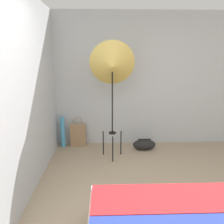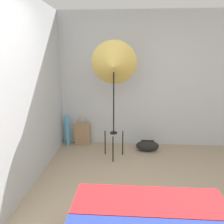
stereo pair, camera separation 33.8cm
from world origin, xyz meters
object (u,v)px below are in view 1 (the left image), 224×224
Objects in this scene: duffel_bag at (144,145)px; tote_bag at (78,135)px; paper_roll at (63,132)px; photo_umbrella at (112,66)px.

tote_bag is at bearing 168.91° from duffel_bag.
paper_roll is (-0.30, -0.05, 0.08)m from tote_bag.
duffel_bag is at bearing 24.35° from photo_umbrella.
paper_roll reaches higher than tote_bag.
tote_bag is 1.34m from duffel_bag.
photo_umbrella is at bearing -26.73° from paper_roll.
tote_bag is at bearing 10.23° from paper_roll.
duffel_bag is at bearing -7.19° from paper_roll.
paper_roll is at bearing -169.77° from tote_bag.
tote_bag reaches higher than duffel_bag.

